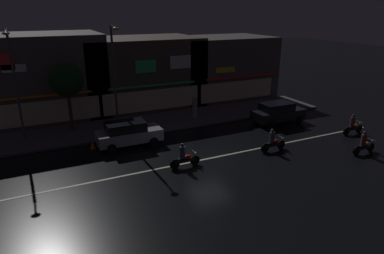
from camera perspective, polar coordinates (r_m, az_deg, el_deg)
ground_plane at (r=21.30m, az=2.90°, el=-5.27°), size 140.00×140.00×0.00m
lane_divider_stripe at (r=21.30m, az=2.90°, el=-5.25°), size 27.36×0.16×0.01m
sidewalk_far at (r=28.10m, az=-4.86°, el=0.99°), size 28.80×4.69×0.14m
storefront_left_block at (r=31.41m, az=-24.12°, el=7.69°), size 10.17×7.30×6.90m
storefront_center_block at (r=36.07m, az=4.77°, el=9.93°), size 9.93×6.93×6.11m
storefront_right_block at (r=32.76m, az=-8.72°, el=9.03°), size 10.74×7.22×6.32m
streetlamp_west at (r=25.12m, az=-27.48°, el=7.18°), size 0.44×1.64×7.45m
streetlamp_mid at (r=24.88m, az=-12.75°, el=8.96°), size 0.44×1.64×7.61m
pedestrian_on_sidewalk at (r=28.42m, az=0.49°, el=3.27°), size 0.41×0.41×1.90m
street_tree at (r=26.42m, az=-20.14°, el=7.28°), size 2.39×2.39×4.97m
parked_car_near_kerb at (r=23.39m, az=-10.57°, el=-1.00°), size 4.30×1.98×1.67m
parked_car_trailing at (r=28.46m, az=14.10°, el=2.39°), size 4.30×1.98×1.67m
motorcycle_lead at (r=19.93m, az=-1.33°, el=-5.04°), size 1.90×0.60×1.52m
motorcycle_following at (r=24.36m, az=26.73°, el=-2.58°), size 1.90×0.60×1.52m
motorcycle_opposite_lane at (r=27.79m, az=25.23°, el=0.19°), size 1.90×0.60×1.52m
motorcycle_trailing_far at (r=22.78m, az=13.31°, el=-2.39°), size 1.90×0.60×1.52m
traffic_cone at (r=23.59m, az=-16.20°, el=-2.83°), size 0.36×0.36×0.55m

